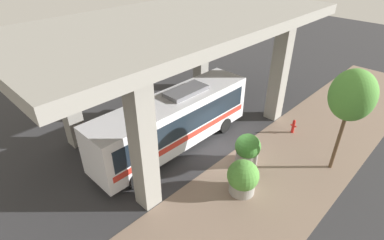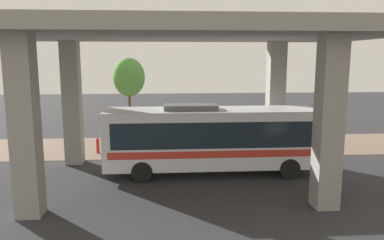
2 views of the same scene
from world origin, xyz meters
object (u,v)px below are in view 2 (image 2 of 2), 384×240
(bus, at_px, (211,136))
(planter_front, at_px, (205,135))
(fire_hydrant, at_px, (98,146))
(street_tree_near, at_px, (129,78))
(planter_middle, at_px, (173,139))

(bus, relative_size, planter_front, 5.68)
(fire_hydrant, distance_m, street_tree_near, 5.39)
(bus, bearing_deg, street_tree_near, -148.27)
(fire_hydrant, bearing_deg, planter_middle, 85.04)
(planter_middle, bearing_deg, street_tree_near, -141.20)
(fire_hydrant, xyz_separation_m, planter_front, (-0.77, 6.66, 0.41))
(bus, bearing_deg, planter_middle, -155.72)
(fire_hydrant, distance_m, planter_middle, 4.64)
(fire_hydrant, height_order, planter_front, planter_front)
(bus, xyz_separation_m, street_tree_near, (-7.65, -4.73, 2.55))
(bus, bearing_deg, planter_front, 177.41)
(bus, distance_m, planter_middle, 4.53)
(fire_hydrant, height_order, street_tree_near, street_tree_near)
(bus, height_order, fire_hydrant, bus)
(street_tree_near, bearing_deg, fire_hydrant, -27.66)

